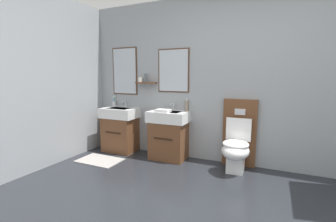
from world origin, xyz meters
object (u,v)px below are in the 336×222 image
(toilet, at_px, (237,144))
(toothbrush_cup, at_px, (114,104))
(soap_dispenser, at_px, (187,106))
(folded_hand_towel, at_px, (163,111))
(vanity_sink_right, at_px, (169,134))
(vanity_sink_left, at_px, (121,129))

(toilet, xyz_separation_m, toothbrush_cup, (-2.27, 0.16, 0.46))
(toothbrush_cup, height_order, soap_dispenser, toothbrush_cup)
(toothbrush_cup, xyz_separation_m, folded_hand_towel, (1.15, -0.27, -0.03))
(vanity_sink_right, bearing_deg, toothbrush_cup, 173.02)
(soap_dispenser, distance_m, folded_hand_towel, 0.41)
(vanity_sink_left, height_order, soap_dispenser, soap_dispenser)
(vanity_sink_left, xyz_separation_m, toothbrush_cup, (-0.24, 0.15, 0.43))
(toothbrush_cup, bearing_deg, vanity_sink_left, -31.63)
(folded_hand_towel, bearing_deg, soap_dispenser, 44.34)
(soap_dispenser, height_order, folded_hand_towel, soap_dispenser)
(vanity_sink_right, relative_size, toilet, 0.78)
(soap_dispenser, bearing_deg, vanity_sink_left, -172.61)
(vanity_sink_right, height_order, soap_dispenser, soap_dispenser)
(vanity_sink_left, height_order, folded_hand_towel, folded_hand_towel)
(toothbrush_cup, relative_size, soap_dispenser, 1.01)
(soap_dispenser, relative_size, folded_hand_towel, 0.92)
(vanity_sink_right, distance_m, toilet, 1.08)
(vanity_sink_right, height_order, toothbrush_cup, toothbrush_cup)
(soap_dispenser, bearing_deg, toilet, -11.58)
(toilet, relative_size, toothbrush_cup, 4.93)
(vanity_sink_right, distance_m, toothbrush_cup, 1.27)
(vanity_sink_right, relative_size, toothbrush_cup, 3.84)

